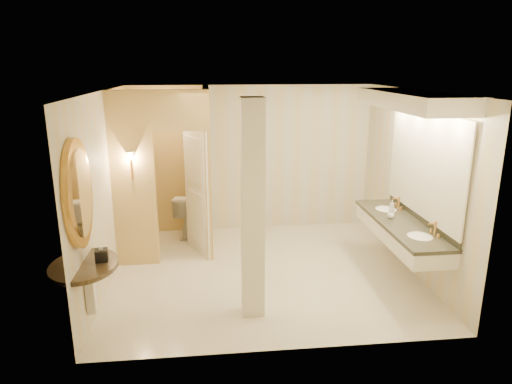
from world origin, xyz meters
TOP-DOWN VIEW (x-y plane):
  - floor at (0.00, 0.00)m, footprint 4.50×4.50m
  - ceiling at (0.00, 0.00)m, footprint 4.50×4.50m
  - wall_back at (0.00, 2.00)m, footprint 4.50×0.02m
  - wall_front at (0.00, -2.00)m, footprint 4.50×0.02m
  - wall_left at (-2.25, 0.00)m, footprint 0.02×4.00m
  - wall_right at (2.25, 0.00)m, footprint 0.02×4.00m
  - toilet_closet at (-1.13, 0.97)m, footprint 1.50×1.55m
  - wall_sconce at (-1.93, 0.43)m, footprint 0.14×0.14m
  - vanity at (1.98, -0.40)m, footprint 0.75×2.37m
  - console_shelf at (-2.21, -1.40)m, footprint 0.94×0.94m
  - pillar at (-0.28, -1.15)m, footprint 0.27×0.27m
  - tissue_box at (-2.04, -1.34)m, footprint 0.16×0.16m
  - toilet at (-1.14, 1.69)m, footprint 0.63×0.88m
  - soap_bottle_a at (1.94, -0.07)m, footprint 0.06×0.06m
  - soap_bottle_b at (1.84, -0.26)m, footprint 0.11×0.11m
  - soap_bottle_c at (1.98, 0.04)m, footprint 0.09×0.09m

SIDE VIEW (x-z plane):
  - floor at x=0.00m, z-range 0.00..0.00m
  - toilet at x=-1.14m, z-range 0.00..0.81m
  - soap_bottle_b at x=1.84m, z-range 0.88..1.00m
  - soap_bottle_a at x=1.94m, z-range 0.88..1.00m
  - tissue_box at x=-2.04m, z-range 0.88..1.01m
  - soap_bottle_c at x=1.98m, z-range 0.88..1.06m
  - console_shelf at x=-2.21m, z-range 0.38..2.30m
  - wall_back at x=0.00m, z-range 0.00..2.70m
  - wall_front at x=0.00m, z-range 0.00..2.70m
  - wall_left at x=-2.25m, z-range 0.00..2.70m
  - wall_right at x=2.25m, z-range 0.00..2.70m
  - pillar at x=-0.28m, z-range 0.00..2.70m
  - toilet_closet at x=-1.13m, z-range 0.04..2.74m
  - vanity at x=1.98m, z-range 0.58..2.67m
  - wall_sconce at x=-1.93m, z-range 1.52..1.94m
  - ceiling at x=0.00m, z-range 2.70..2.70m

